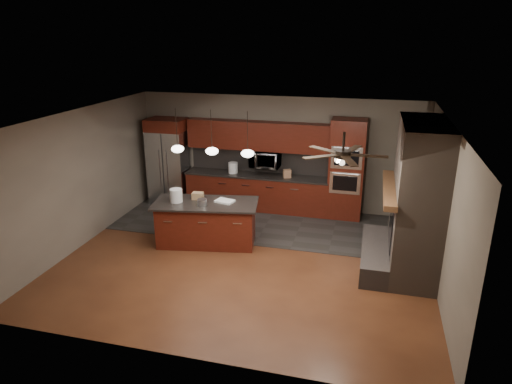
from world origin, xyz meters
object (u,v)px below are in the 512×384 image
(white_bucket, at_px, (176,195))
(counter_bucket, at_px, (233,168))
(microwave, at_px, (265,159))
(paint_tray, at_px, (225,201))
(oven_tower, at_px, (346,170))
(refrigerator, at_px, (169,161))
(paint_can, at_px, (202,202))
(kitchen_island, at_px, (206,223))
(counter_box, at_px, (287,174))
(cardboard_box, at_px, (198,196))

(white_bucket, height_order, counter_bucket, white_bucket)
(microwave, distance_m, paint_tray, 2.19)
(microwave, distance_m, counter_bucket, 0.86)
(oven_tower, xyz_separation_m, paint_tray, (-2.32, -2.08, -0.25))
(refrigerator, relative_size, paint_can, 11.09)
(kitchen_island, xyz_separation_m, paint_tray, (0.37, 0.13, 0.47))
(refrigerator, bearing_deg, kitchen_island, -50.04)
(kitchen_island, bearing_deg, counter_box, 49.01)
(refrigerator, distance_m, paint_tray, 2.95)
(kitchen_island, relative_size, cardboard_box, 10.07)
(kitchen_island, relative_size, counter_bucket, 8.59)
(oven_tower, relative_size, counter_bucket, 8.99)
(oven_tower, height_order, white_bucket, oven_tower)
(counter_bucket, bearing_deg, counter_box, -2.07)
(paint_can, distance_m, counter_bucket, 2.39)
(oven_tower, bearing_deg, paint_tray, -138.20)
(kitchen_island, bearing_deg, white_bucket, -179.90)
(refrigerator, xyz_separation_m, cardboard_box, (1.56, -1.98, -0.11))
(white_bucket, xyz_separation_m, cardboard_box, (0.37, 0.26, -0.07))
(kitchen_island, height_order, cardboard_box, cardboard_box)
(counter_box, bearing_deg, refrigerator, 158.13)
(white_bucket, bearing_deg, paint_can, -6.18)
(paint_can, relative_size, cardboard_box, 0.88)
(paint_tray, xyz_separation_m, cardboard_box, (-0.60, 0.02, 0.05))
(oven_tower, relative_size, refrigerator, 1.08)
(refrigerator, relative_size, white_bucket, 8.03)
(paint_can, xyz_separation_m, cardboard_box, (-0.22, 0.33, 0.01))
(counter_box, bearing_deg, white_bucket, -152.16)
(kitchen_island, bearing_deg, oven_tower, 29.16)
(counter_bucket, bearing_deg, kitchen_island, -87.57)
(oven_tower, height_order, counter_box, oven_tower)
(microwave, distance_m, refrigerator, 2.52)
(microwave, relative_size, counter_box, 3.70)
(microwave, distance_m, counter_box, 0.65)
(microwave, height_order, paint_tray, microwave)
(microwave, relative_size, refrigerator, 0.33)
(refrigerator, height_order, counter_box, refrigerator)
(oven_tower, relative_size, microwave, 3.25)
(cardboard_box, bearing_deg, refrigerator, 123.28)
(oven_tower, relative_size, counter_box, 12.04)
(microwave, bearing_deg, counter_box, -9.91)
(microwave, xyz_separation_m, counter_bucket, (-0.81, -0.05, -0.27))
(microwave, height_order, refrigerator, refrigerator)
(counter_bucket, relative_size, counter_box, 1.34)
(paint_can, bearing_deg, refrigerator, 127.62)
(oven_tower, height_order, counter_bucket, oven_tower)
(paint_can, relative_size, paint_tray, 0.54)
(cardboard_box, distance_m, counter_bucket, 2.07)
(cardboard_box, height_order, counter_box, counter_box)
(cardboard_box, xyz_separation_m, counter_box, (1.52, 2.01, 0.01))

